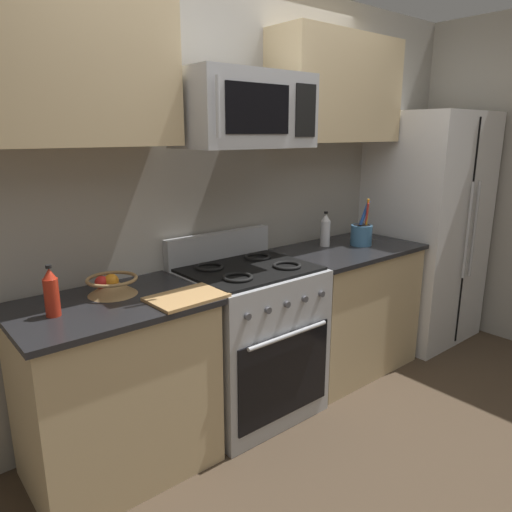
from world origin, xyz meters
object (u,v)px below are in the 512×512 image
at_px(bottle_hot_sauce, 51,293).
at_px(refrigerator, 425,229).
at_px(utensil_crock, 361,234).
at_px(bottle_vinegar, 325,230).
at_px(range_oven, 248,339).
at_px(cutting_board, 187,297).
at_px(fruit_basket, 112,285).
at_px(microwave, 244,111).

bearing_deg(bottle_hot_sauce, refrigerator, -0.12).
bearing_deg(utensil_crock, bottle_vinegar, 146.49).
distance_m(range_oven, cutting_board, 0.73).
bearing_deg(bottle_hot_sauce, fruit_basket, 19.05).
bearing_deg(refrigerator, bottle_vinegar, 172.02).
distance_m(refrigerator, cutting_board, 2.41).
bearing_deg(range_oven, microwave, 90.04).
bearing_deg(utensil_crock, bottle_hot_sauce, 179.87).
height_order(cutting_board, bottle_vinegar, bottle_vinegar).
distance_m(microwave, cutting_board, 1.07).
height_order(microwave, cutting_board, microwave).
xyz_separation_m(refrigerator, fruit_basket, (-2.65, 0.12, 0.03)).
bearing_deg(utensil_crock, fruit_basket, 176.40).
xyz_separation_m(range_oven, bottle_vinegar, (0.81, 0.13, 0.55)).
distance_m(utensil_crock, fruit_basket, 1.82).
bearing_deg(bottle_hot_sauce, utensil_crock, -0.13).
bearing_deg(range_oven, fruit_basket, 172.88).
bearing_deg(utensil_crock, refrigerator, -0.11).
relative_size(fruit_basket, bottle_hot_sauce, 1.08).
relative_size(microwave, bottle_hot_sauce, 3.23).
bearing_deg(utensil_crock, range_oven, 179.13).
distance_m(utensil_crock, bottle_hot_sauce, 2.13).
height_order(microwave, utensil_crock, microwave).
distance_m(microwave, bottle_vinegar, 1.13).
height_order(fruit_basket, cutting_board, fruit_basket).
bearing_deg(fruit_basket, cutting_board, -49.70).
relative_size(fruit_basket, bottle_vinegar, 1.02).
bearing_deg(cutting_board, microwave, 22.42).
bearing_deg(microwave, utensil_crock, -2.44).
relative_size(cutting_board, bottle_vinegar, 1.47).
height_order(utensil_crock, fruit_basket, utensil_crock).
xyz_separation_m(refrigerator, microwave, (-1.86, 0.05, 0.88)).
xyz_separation_m(microwave, bottle_vinegar, (0.81, 0.10, -0.78)).
bearing_deg(fruit_basket, microwave, -5.11).
relative_size(range_oven, refrigerator, 0.59).
distance_m(microwave, fruit_basket, 1.16).
bearing_deg(cutting_board, utensil_crock, 6.54).
height_order(refrigerator, utensil_crock, refrigerator).
bearing_deg(microwave, cutting_board, -157.58).
bearing_deg(bottle_hot_sauce, microwave, 2.02).
relative_size(refrigerator, utensil_crock, 5.52).
bearing_deg(utensil_crock, microwave, 177.56).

